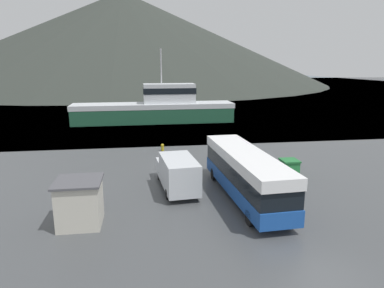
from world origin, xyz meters
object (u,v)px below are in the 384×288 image
(tour_bus, at_px, (245,172))
(fishing_boat, at_px, (157,108))
(storage_bin, at_px, (289,167))
(dock_kiosk, at_px, (80,202))
(delivery_van, at_px, (177,172))

(tour_bus, height_order, fishing_boat, fishing_boat)
(storage_bin, bearing_deg, fishing_boat, 109.03)
(storage_bin, bearing_deg, tour_bus, -140.07)
(tour_bus, xyz_separation_m, storage_bin, (5.02, 4.20, -1.14))
(storage_bin, bearing_deg, dock_kiosk, -156.35)
(fishing_boat, bearing_deg, delivery_van, 179.33)
(tour_bus, relative_size, storage_bin, 7.89)
(storage_bin, relative_size, dock_kiosk, 0.56)
(fishing_boat, bearing_deg, storage_bin, -161.87)
(tour_bus, distance_m, storage_bin, 6.64)
(tour_bus, bearing_deg, dock_kiosk, -169.40)
(fishing_boat, relative_size, dock_kiosk, 9.43)
(storage_bin, distance_m, dock_kiosk, 16.63)
(tour_bus, distance_m, dock_kiosk, 10.50)
(tour_bus, relative_size, fishing_boat, 0.47)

